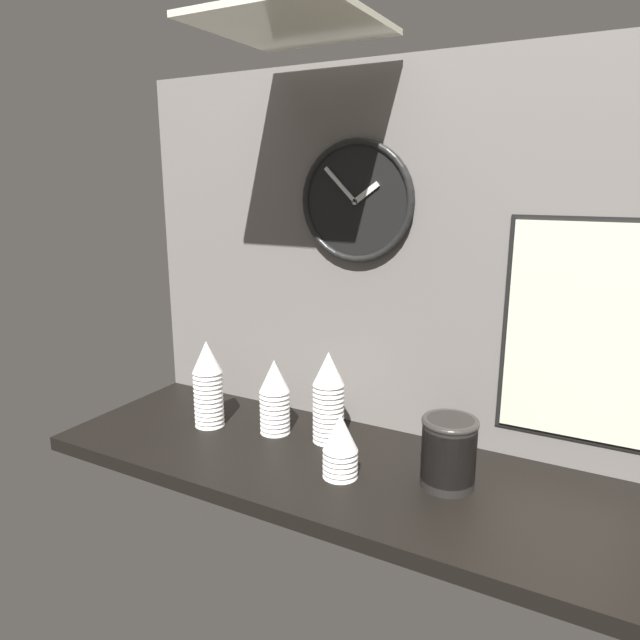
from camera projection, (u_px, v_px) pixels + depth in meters
ground_plane at (337, 466)px, 1.54m from camera, size 1.60×0.56×0.04m
wall_tiled_back at (380, 254)px, 1.63m from camera, size 1.60×0.03×1.05m
cup_stack_center_left at (275, 397)px, 1.68m from camera, size 0.09×0.09×0.22m
cup_stack_center at (328, 397)px, 1.61m from camera, size 0.09×0.09×0.27m
cup_stack_center_right at (340, 446)px, 1.43m from camera, size 0.09×0.09×0.17m
cup_stack_left at (208, 384)px, 1.72m from camera, size 0.09×0.09×0.27m
bowl_stack_right at (449, 451)px, 1.38m from camera, size 0.14×0.14×0.18m
wall_clock at (356, 202)px, 1.60m from camera, size 0.34×0.03×0.34m
menu_board at (584, 334)px, 1.40m from camera, size 0.39×0.01×0.57m
ceiling_light_panel at (292, 24)px, 1.33m from camera, size 0.40×0.40×0.02m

